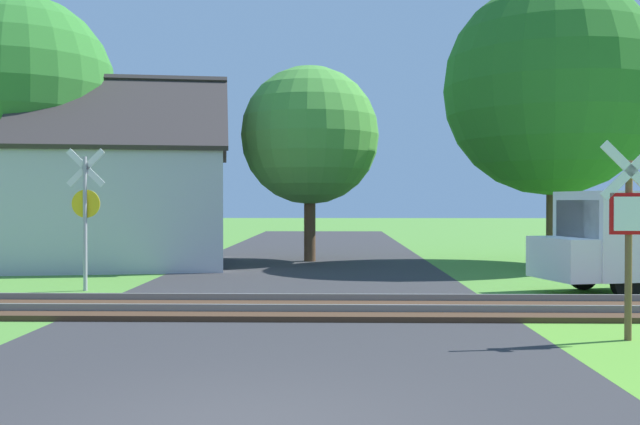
# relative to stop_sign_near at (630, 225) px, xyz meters

# --- Properties ---
(road_asphalt) EXTENTS (7.80, 80.00, 0.01)m
(road_asphalt) POSITION_rel_stop_sign_near_xyz_m (-5.06, -2.36, -1.67)
(road_asphalt) COLOR #2D2D30
(road_asphalt) RESTS_ON ground
(rail_track) EXTENTS (60.00, 2.60, 0.22)m
(rail_track) POSITION_rel_stop_sign_near_xyz_m (-5.06, 2.74, -1.62)
(rail_track) COLOR #422D1E
(rail_track) RESTS_ON ground
(stop_sign_near) EXTENTS (0.88, 0.15, 2.90)m
(stop_sign_near) POSITION_rel_stop_sign_near_xyz_m (0.00, 0.00, 0.00)
(stop_sign_near) COLOR brown
(stop_sign_near) RESTS_ON ground
(crossing_sign_far) EXTENTS (0.88, 0.13, 3.22)m
(crossing_sign_far) POSITION_rel_stop_sign_near_xyz_m (-9.90, 5.59, 0.22)
(crossing_sign_far) COLOR #9E9EA5
(crossing_sign_far) RESTS_ON ground
(house) EXTENTS (7.27, 7.36, 6.03)m
(house) POSITION_rel_stop_sign_near_xyz_m (-10.86, 12.07, 0.31)
(house) COLOR #B7B7BC
(house) RESTS_ON ground
(tree_right) EXTENTS (6.86, 6.86, 9.07)m
(tree_right) POSITION_rel_stop_sign_near_xyz_m (2.64, 12.54, 3.96)
(tree_right) COLOR #513823
(tree_right) RESTS_ON ground
(tree_center) EXTENTS (4.64, 4.64, 6.56)m
(tree_center) POSITION_rel_stop_sign_near_xyz_m (-5.12, 13.59, 2.56)
(tree_center) COLOR #513823
(tree_center) RESTS_ON ground
(tree_left) EXTENTS (6.00, 6.00, 8.64)m
(tree_left) POSITION_rel_stop_sign_near_xyz_m (-14.40, 12.27, 3.95)
(tree_left) COLOR #513823
(tree_left) RESTS_ON ground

